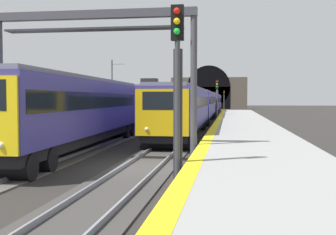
{
  "coord_description": "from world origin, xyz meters",
  "views": [
    {
      "loc": [
        -16.55,
        -3.52,
        2.86
      ],
      "look_at": [
        10.67,
        0.53,
        1.61
      ],
      "focal_mm": 45.0,
      "sensor_mm": 36.0,
      "label": 1
    }
  ],
  "objects_px": {
    "train_main_approaching": "(205,104)",
    "railway_signal_mid": "(217,97)",
    "railway_signal_near": "(177,81)",
    "catenary_mast_near": "(112,89)",
    "overhead_signal_gantry": "(93,47)",
    "railway_signal_far": "(224,99)",
    "train_adjacent_platform": "(150,104)"
  },
  "relations": [
    {
      "from": "railway_signal_mid",
      "to": "catenary_mast_near",
      "type": "bearing_deg",
      "value": -105.09
    },
    {
      "from": "train_adjacent_platform",
      "to": "catenary_mast_near",
      "type": "xyz_separation_m",
      "value": [
        11.65,
        7.33,
        1.79
      ]
    },
    {
      "from": "railway_signal_near",
      "to": "railway_signal_far",
      "type": "height_order",
      "value": "railway_signal_near"
    },
    {
      "from": "train_main_approaching",
      "to": "train_adjacent_platform",
      "type": "relative_size",
      "value": 1.27
    },
    {
      "from": "train_main_approaching",
      "to": "railway_signal_near",
      "type": "relative_size",
      "value": 13.51
    },
    {
      "from": "train_adjacent_platform",
      "to": "railway_signal_near",
      "type": "relative_size",
      "value": 10.65
    },
    {
      "from": "overhead_signal_gantry",
      "to": "railway_signal_near",
      "type": "bearing_deg",
      "value": -139.16
    },
    {
      "from": "railway_signal_mid",
      "to": "railway_signal_near",
      "type": "bearing_deg",
      "value": 0.0
    },
    {
      "from": "train_main_approaching",
      "to": "catenary_mast_near",
      "type": "xyz_separation_m",
      "value": [
        -5.37,
        12.01,
        1.96
      ]
    },
    {
      "from": "train_main_approaching",
      "to": "railway_signal_near",
      "type": "distance_m",
      "value": 46.95
    },
    {
      "from": "train_main_approaching",
      "to": "railway_signal_far",
      "type": "xyz_separation_m",
      "value": [
        45.0,
        -1.94,
        0.7
      ]
    },
    {
      "from": "railway_signal_near",
      "to": "overhead_signal_gantry",
      "type": "distance_m",
      "value": 6.75
    },
    {
      "from": "train_main_approaching",
      "to": "railway_signal_near",
      "type": "xyz_separation_m",
      "value": [
        -46.9,
        -1.94,
        1.26
      ]
    },
    {
      "from": "train_adjacent_platform",
      "to": "catenary_mast_near",
      "type": "height_order",
      "value": "catenary_mast_near"
    },
    {
      "from": "train_adjacent_platform",
      "to": "railway_signal_mid",
      "type": "xyz_separation_m",
      "value": [
        7.89,
        -6.62,
        0.76
      ]
    },
    {
      "from": "train_main_approaching",
      "to": "train_adjacent_platform",
      "type": "xyz_separation_m",
      "value": [
        -17.03,
        4.68,
        0.17
      ]
    },
    {
      "from": "train_adjacent_platform",
      "to": "overhead_signal_gantry",
      "type": "xyz_separation_m",
      "value": [
        -24.92,
        -2.34,
        2.76
      ]
    },
    {
      "from": "train_main_approaching",
      "to": "catenary_mast_near",
      "type": "distance_m",
      "value": 13.3
    },
    {
      "from": "railway_signal_far",
      "to": "catenary_mast_near",
      "type": "bearing_deg",
      "value": -15.47
    },
    {
      "from": "railway_signal_near",
      "to": "overhead_signal_gantry",
      "type": "xyz_separation_m",
      "value": [
        4.95,
        4.28,
        1.67
      ]
    },
    {
      "from": "railway_signal_mid",
      "to": "railway_signal_far",
      "type": "relative_size",
      "value": 1.05
    },
    {
      "from": "train_adjacent_platform",
      "to": "railway_signal_near",
      "type": "xyz_separation_m",
      "value": [
        -29.87,
        -6.62,
        1.09
      ]
    },
    {
      "from": "railway_signal_far",
      "to": "catenary_mast_near",
      "type": "height_order",
      "value": "catenary_mast_near"
    },
    {
      "from": "train_main_approaching",
      "to": "railway_signal_far",
      "type": "distance_m",
      "value": 45.05
    },
    {
      "from": "train_main_approaching",
      "to": "railway_signal_far",
      "type": "height_order",
      "value": "railway_signal_far"
    },
    {
      "from": "train_main_approaching",
      "to": "railway_signal_mid",
      "type": "bearing_deg",
      "value": 11.73
    },
    {
      "from": "railway_signal_near",
      "to": "overhead_signal_gantry",
      "type": "relative_size",
      "value": 0.63
    },
    {
      "from": "railway_signal_mid",
      "to": "railway_signal_far",
      "type": "bearing_deg",
      "value": -180.0
    },
    {
      "from": "railway_signal_near",
      "to": "railway_signal_mid",
      "type": "distance_m",
      "value": 37.76
    },
    {
      "from": "train_main_approaching",
      "to": "catenary_mast_near",
      "type": "bearing_deg",
      "value": -66.13
    },
    {
      "from": "railway_signal_near",
      "to": "catenary_mast_near",
      "type": "bearing_deg",
      "value": -161.44
    },
    {
      "from": "train_main_approaching",
      "to": "railway_signal_mid",
      "type": "distance_m",
      "value": 9.38
    }
  ]
}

